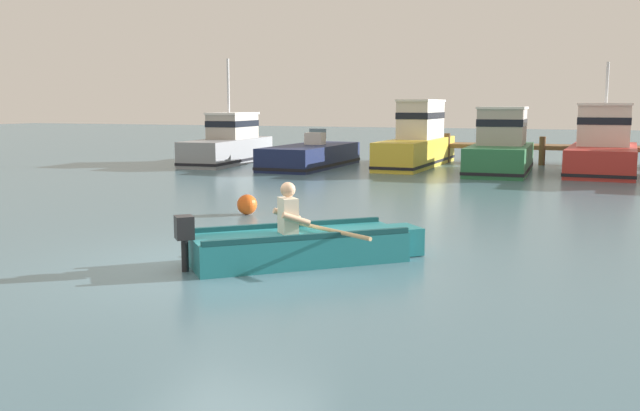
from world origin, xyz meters
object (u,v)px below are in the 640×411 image
moored_boat_navy (311,157)px  rowboat_with_person (303,245)px  moored_boat_red (603,147)px  moored_boat_grey (229,144)px  moored_boat_green (501,149)px  moored_boat_yellow (418,142)px  mooring_buoy (247,205)px

moored_boat_navy → rowboat_with_person: bearing=-68.5°
moored_boat_red → moored_boat_navy: bearing=-169.9°
moored_boat_grey → moored_boat_green: size_ratio=1.18×
moored_boat_navy → moored_boat_yellow: bearing=31.0°
rowboat_with_person → moored_boat_grey: size_ratio=0.55×
moored_boat_navy → mooring_buoy: bearing=-74.9°
moored_boat_navy → moored_boat_yellow: (3.49, 2.10, 0.52)m
moored_boat_grey → moored_boat_red: bearing=5.0°
rowboat_with_person → moored_boat_red: 16.89m
mooring_buoy → moored_boat_green: bearing=71.4°
rowboat_with_person → moored_boat_green: bearing=86.2°
moored_boat_grey → moored_boat_yellow: size_ratio=0.87×
moored_boat_grey → moored_boat_red: size_ratio=0.95×
moored_boat_green → moored_boat_red: moored_boat_red is taller
moored_boat_navy → moored_boat_green: moored_boat_green is taller
moored_boat_yellow → mooring_buoy: bearing=-92.5°
moored_boat_yellow → mooring_buoy: moored_boat_yellow is taller
moored_boat_grey → moored_boat_green: bearing=-0.7°
moored_boat_grey → moored_boat_green: (10.43, -0.13, 0.07)m
moored_boat_grey → moored_boat_navy: moored_boat_grey is taller
rowboat_with_person → moored_boat_red: size_ratio=0.52×
moored_boat_yellow → moored_boat_red: (6.48, -0.32, -0.05)m
moored_boat_grey → moored_boat_yellow: moored_boat_grey is taller
moored_boat_green → mooring_buoy: bearing=-108.6°
moored_boat_navy → moored_boat_red: (9.97, 1.78, 0.47)m
moored_boat_green → mooring_buoy: 11.94m
moored_boat_navy → mooring_buoy: moored_boat_navy is taller
moored_boat_green → moored_boat_red: size_ratio=0.81×
moored_boat_green → moored_boat_yellow: bearing=153.1°
rowboat_with_person → mooring_buoy: bearing=127.2°
moored_boat_yellow → moored_boat_green: (3.24, -1.65, -0.09)m
rowboat_with_person → moored_boat_navy: (-5.75, 14.56, 0.14)m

